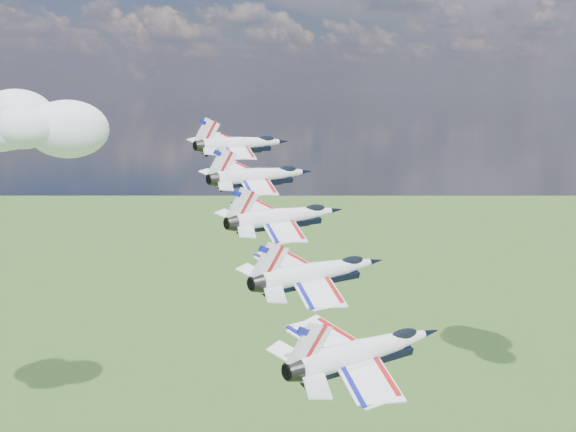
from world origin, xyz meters
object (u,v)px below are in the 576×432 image
Objects in this scene: jet_0 at (244,143)px; jet_2 at (288,216)px; jet_3 at (321,271)px; jet_4 at (369,349)px; jet_1 at (263,175)px.

jet_0 is 23.65m from jet_2.
jet_4 is at bearing -17.24° from jet_3.
jet_1 is 35.47m from jet_4.
jet_1 is 11.82m from jet_2.
jet_2 is (8.90, -7.17, -3.03)m from jet_1.
jet_4 is at bearing -17.24° from jet_1.
jet_0 reaches higher than jet_4.
jet_2 is (17.81, -14.33, -6.05)m from jet_0.
jet_3 is 1.00× the size of jet_4.
jet_0 is 1.00× the size of jet_1.
jet_0 is at bearing 162.76° from jet_2.
jet_1 is 23.65m from jet_3.
jet_0 reaches higher than jet_2.
jet_3 is 11.82m from jet_4.
jet_2 reaches higher than jet_4.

